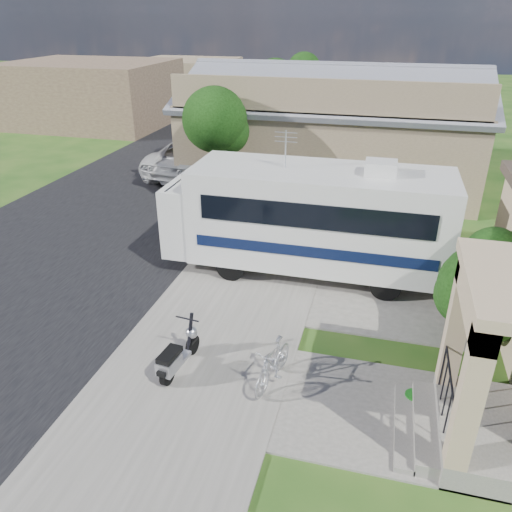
% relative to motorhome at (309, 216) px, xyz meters
% --- Properties ---
extents(ground, '(120.00, 120.00, 0.00)m').
position_rel_motorhome_xyz_m(ground, '(-0.52, -4.46, -1.75)').
color(ground, '#1C4613').
extents(street_slab, '(9.00, 80.00, 0.02)m').
position_rel_motorhome_xyz_m(street_slab, '(-8.02, 5.54, -1.74)').
color(street_slab, black).
rests_on(street_slab, ground).
extents(sidewalk_slab, '(4.00, 80.00, 0.06)m').
position_rel_motorhome_xyz_m(sidewalk_slab, '(-1.52, 5.54, -1.72)').
color(sidewalk_slab, '#65615B').
rests_on(sidewalk_slab, ground).
extents(driveway_slab, '(7.00, 6.00, 0.05)m').
position_rel_motorhome_xyz_m(driveway_slab, '(0.98, 0.04, -1.73)').
color(driveway_slab, '#65615B').
rests_on(driveway_slab, ground).
extents(walk_slab, '(4.00, 3.00, 0.05)m').
position_rel_motorhome_xyz_m(walk_slab, '(2.48, -5.46, -1.73)').
color(walk_slab, '#65615B').
rests_on(walk_slab, ground).
extents(warehouse, '(12.50, 8.40, 5.04)m').
position_rel_motorhome_xyz_m(warehouse, '(-0.52, 9.50, 0.24)').
color(warehouse, '#7A654C').
rests_on(warehouse, ground).
extents(distant_bldg_far, '(10.00, 8.00, 4.00)m').
position_rel_motorhome_xyz_m(distant_bldg_far, '(-17.52, 17.54, 0.25)').
color(distant_bldg_far, brown).
rests_on(distant_bldg_far, ground).
extents(distant_bldg_near, '(8.00, 7.00, 3.20)m').
position_rel_motorhome_xyz_m(distant_bldg_near, '(-15.52, 29.54, -0.15)').
color(distant_bldg_near, '#7A654C').
rests_on(distant_bldg_near, ground).
extents(street_tree_a, '(2.44, 2.40, 4.58)m').
position_rel_motorhome_xyz_m(street_tree_a, '(-4.22, 4.59, 1.50)').
color(street_tree_a, black).
rests_on(street_tree_a, ground).
extents(street_tree_b, '(2.44, 2.40, 4.73)m').
position_rel_motorhome_xyz_m(street_tree_b, '(-4.22, 14.59, 1.64)').
color(street_tree_b, black).
rests_on(street_tree_b, ground).
extents(street_tree_c, '(2.44, 2.40, 4.42)m').
position_rel_motorhome_xyz_m(street_tree_c, '(-4.22, 23.59, 1.35)').
color(street_tree_c, black).
rests_on(street_tree_c, ground).
extents(motorhome, '(7.98, 2.64, 4.08)m').
position_rel_motorhome_xyz_m(motorhome, '(0.00, 0.00, 0.00)').
color(motorhome, silver).
rests_on(motorhome, ground).
extents(shrub, '(2.32, 2.21, 2.85)m').
position_rel_motorhome_xyz_m(shrub, '(4.50, -2.34, -0.30)').
color(shrub, black).
rests_on(shrub, ground).
extents(scooter, '(0.57, 1.58, 1.04)m').
position_rel_motorhome_xyz_m(scooter, '(-1.85, -5.33, -1.29)').
color(scooter, black).
rests_on(scooter, ground).
extents(bicycle, '(0.78, 1.65, 0.96)m').
position_rel_motorhome_xyz_m(bicycle, '(0.18, -5.16, -1.27)').
color(bicycle, '#ACADB4').
rests_on(bicycle, ground).
extents(pickup_truck, '(3.82, 6.80, 1.80)m').
position_rel_motorhome_xyz_m(pickup_truck, '(-6.48, 8.52, -0.86)').
color(pickup_truck, silver).
rests_on(pickup_truck, ground).
extents(van, '(3.73, 6.57, 1.79)m').
position_rel_motorhome_xyz_m(van, '(-7.13, 14.99, -0.86)').
color(van, silver).
rests_on(van, ground).
extents(garden_hose, '(0.36, 0.36, 0.16)m').
position_rel_motorhome_xyz_m(garden_hose, '(3.01, -4.96, -1.67)').
color(garden_hose, '#146416').
rests_on(garden_hose, ground).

